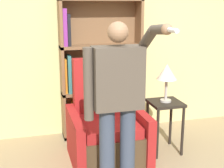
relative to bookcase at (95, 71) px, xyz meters
name	(u,v)px	position (x,y,z in m)	size (l,w,h in m)	color
wall_back	(109,37)	(0.25, 0.16, 0.45)	(8.00, 0.06, 2.80)	#DBCC84
bookcase	(95,71)	(0.00, 0.00, 0.00)	(1.15, 0.28, 1.95)	brown
armchair	(106,130)	(-0.04, -0.79, -0.58)	(0.89, 0.89, 1.22)	#4C3823
person_standing	(118,100)	(-0.12, -1.56, 0.05)	(0.61, 0.78, 1.73)	#384256
side_table	(165,112)	(0.73, -0.81, -0.41)	(0.40, 0.40, 0.68)	black
table_lamp	(167,73)	(0.73, -0.81, 0.09)	(0.25, 0.25, 0.48)	#B7B2A8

